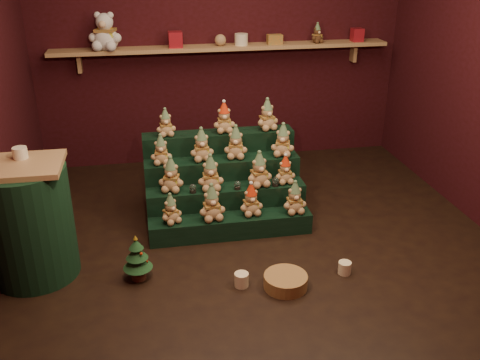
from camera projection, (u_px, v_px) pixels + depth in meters
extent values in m
plane|color=black|center=(259.00, 242.00, 4.53)|extent=(4.00, 4.00, 0.00)
cube|color=black|center=(221.00, 35.00, 5.79)|extent=(4.00, 0.10, 2.80)
cube|color=black|center=(376.00, 200.00, 2.12)|extent=(4.00, 0.10, 2.80)
cube|color=#AA8555|center=(223.00, 47.00, 5.67)|extent=(3.60, 0.26, 0.04)
cube|color=#AA8555|center=(79.00, 63.00, 5.53)|extent=(0.04, 0.12, 0.20)
cube|color=#AA8555|center=(353.00, 53.00, 6.03)|extent=(0.04, 0.12, 0.20)
cube|color=black|center=(231.00, 226.00, 4.60)|extent=(1.40, 0.22, 0.18)
cube|color=black|center=(227.00, 205.00, 4.76)|extent=(1.40, 0.22, 0.36)
cube|color=black|center=(223.00, 186.00, 4.93)|extent=(1.40, 0.22, 0.54)
cube|color=black|center=(219.00, 168.00, 5.09)|extent=(1.40, 0.22, 0.72)
cylinder|color=black|center=(193.00, 191.00, 4.58)|extent=(0.06, 0.06, 0.02)
sphere|color=white|center=(193.00, 187.00, 4.57)|extent=(0.06, 0.06, 0.06)
cylinder|color=black|center=(237.00, 188.00, 4.65)|extent=(0.05, 0.05, 0.02)
sphere|color=white|center=(237.00, 184.00, 4.63)|extent=(0.06, 0.06, 0.06)
cylinder|color=black|center=(275.00, 185.00, 4.70)|extent=(0.06, 0.06, 0.02)
sphere|color=white|center=(275.00, 181.00, 4.69)|extent=(0.06, 0.06, 0.06)
cube|color=#AA8555|center=(19.00, 166.00, 3.75)|extent=(0.60, 0.50, 0.04)
cylinder|color=black|center=(29.00, 223.00, 3.93)|extent=(0.63, 0.63, 0.87)
cylinder|color=beige|center=(20.00, 153.00, 3.81)|extent=(0.10, 0.10, 0.08)
cylinder|color=#462419|center=(139.00, 275.00, 4.04)|extent=(0.11, 0.11, 0.06)
cone|color=#153C1E|center=(137.00, 261.00, 3.98)|extent=(0.22, 0.22, 0.11)
cone|color=#153C1E|center=(137.00, 252.00, 3.95)|extent=(0.17, 0.17, 0.10)
cone|color=#153C1E|center=(136.00, 244.00, 3.92)|extent=(0.11, 0.11, 0.08)
cone|color=yellow|center=(135.00, 237.00, 3.90)|extent=(0.03, 0.03, 0.03)
cylinder|color=#F5E4B5|center=(242.00, 280.00, 3.94)|extent=(0.11, 0.11, 0.11)
cylinder|color=#F5E4B5|center=(345.00, 268.00, 4.09)|extent=(0.10, 0.10, 0.10)
cylinder|color=#A97944|center=(286.00, 281.00, 3.92)|extent=(0.40, 0.40, 0.10)
cube|color=#A61924|center=(175.00, 40.00, 5.53)|extent=(0.14, 0.14, 0.16)
cylinder|color=beige|center=(241.00, 39.00, 5.65)|extent=(0.14, 0.14, 0.12)
cube|color=#A61924|center=(357.00, 35.00, 5.87)|extent=(0.12, 0.12, 0.14)
sphere|color=#A7805C|center=(220.00, 40.00, 5.62)|extent=(0.12, 0.12, 0.12)
cube|color=#C65B1C|center=(275.00, 39.00, 5.72)|extent=(0.16, 0.10, 0.10)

